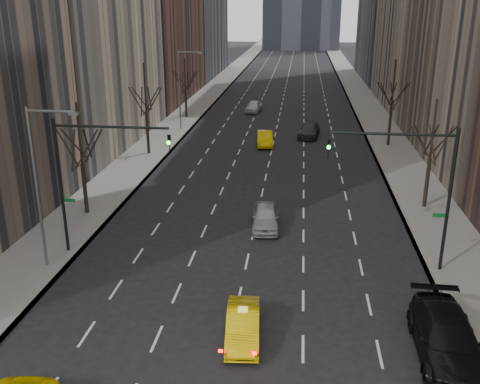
% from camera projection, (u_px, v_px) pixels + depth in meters
% --- Properties ---
extents(sidewalk_left, '(4.50, 320.00, 0.15)m').
position_uv_depth(sidewalk_left, '(208.00, 95.00, 86.60)').
color(sidewalk_left, slate).
rests_on(sidewalk_left, ground).
extents(sidewalk_right, '(4.50, 320.00, 0.15)m').
position_uv_depth(sidewalk_right, '(362.00, 98.00, 83.99)').
color(sidewalk_right, slate).
rests_on(sidewalk_right, ground).
extents(tree_lw_b, '(3.36, 3.50, 7.82)m').
position_uv_depth(tree_lw_b, '(82.00, 164.00, 36.65)').
color(tree_lw_b, black).
rests_on(tree_lw_b, ground).
extents(tree_lw_c, '(3.36, 3.50, 8.74)m').
position_uv_depth(tree_lw_c, '(147.00, 114.00, 51.53)').
color(tree_lw_c, black).
rests_on(tree_lw_c, ground).
extents(tree_lw_d, '(3.36, 3.50, 7.36)m').
position_uv_depth(tree_lw_d, '(186.00, 91.00, 68.55)').
color(tree_lw_d, black).
rests_on(tree_lw_d, ground).
extents(tree_rw_b, '(3.36, 3.50, 7.82)m').
position_uv_depth(tree_rw_b, '(430.00, 159.00, 37.84)').
color(tree_rw_b, black).
rests_on(tree_rw_b, ground).
extents(tree_rw_c, '(3.36, 3.50, 8.74)m').
position_uv_depth(tree_rw_c, '(391.00, 108.00, 54.59)').
color(tree_rw_c, black).
rests_on(tree_rw_c, ground).
extents(traffic_mast_left, '(6.69, 0.39, 8.00)m').
position_uv_depth(traffic_mast_left, '(87.00, 166.00, 30.13)').
color(traffic_mast_left, black).
rests_on(traffic_mast_left, ground).
extents(traffic_mast_right, '(6.69, 0.39, 8.00)m').
position_uv_depth(traffic_mast_right, '(419.00, 177.00, 28.19)').
color(traffic_mast_right, black).
rests_on(traffic_mast_right, ground).
extents(streetlight_near, '(2.83, 0.22, 9.00)m').
position_uv_depth(streetlight_near, '(41.00, 173.00, 28.40)').
color(streetlight_near, slate).
rests_on(streetlight_near, ground).
extents(streetlight_far, '(2.83, 0.22, 9.00)m').
position_uv_depth(streetlight_far, '(182.00, 82.00, 61.18)').
color(streetlight_far, slate).
rests_on(streetlight_far, ground).
extents(taxi_sedan, '(1.78, 4.26, 1.37)m').
position_uv_depth(taxi_sedan, '(243.00, 325.00, 23.65)').
color(taxi_sedan, '#DCB404').
rests_on(taxi_sedan, ground).
extents(silver_sedan_ahead, '(2.10, 4.54, 1.51)m').
position_uv_depth(silver_sedan_ahead, '(265.00, 217.00, 35.43)').
color(silver_sedan_ahead, '#93969A').
rests_on(silver_sedan_ahead, ground).
extents(parked_suv_black, '(2.70, 6.33, 1.82)m').
position_uv_depth(parked_suv_black, '(447.00, 338.00, 22.33)').
color(parked_suv_black, black).
rests_on(parked_suv_black, ground).
extents(far_taxi, '(1.93, 4.62, 1.49)m').
position_uv_depth(far_taxi, '(265.00, 138.00, 56.02)').
color(far_taxi, yellow).
rests_on(far_taxi, ground).
extents(far_suv_grey, '(2.77, 5.40, 1.50)m').
position_uv_depth(far_suv_grey, '(309.00, 130.00, 59.65)').
color(far_suv_grey, '#29282D').
rests_on(far_suv_grey, ground).
extents(far_car_white, '(2.29, 4.63, 1.52)m').
position_uv_depth(far_car_white, '(254.00, 106.00, 73.32)').
color(far_car_white, silver).
rests_on(far_car_white, ground).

